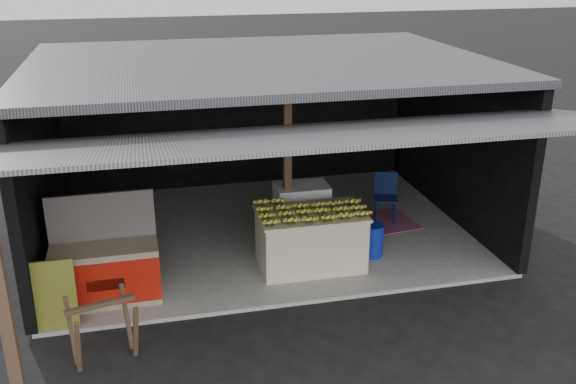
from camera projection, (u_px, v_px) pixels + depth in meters
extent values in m
plane|color=black|center=(298.00, 306.00, 8.94)|extent=(80.00, 80.00, 0.00)
cube|color=gray|center=(263.00, 231.00, 11.20)|extent=(7.00, 5.00, 0.06)
cube|color=black|center=(238.00, 114.00, 12.94)|extent=(7.00, 0.15, 2.90)
cube|color=black|center=(40.00, 166.00, 9.91)|extent=(0.15, 5.00, 2.90)
cube|color=black|center=(454.00, 137.00, 11.42)|extent=(0.15, 5.00, 2.90)
cube|color=#232326|center=(260.00, 63.00, 10.14)|extent=(7.20, 5.20, 0.12)
cube|color=#232326|center=(320.00, 135.00, 7.09)|extent=(7.40, 2.47, 0.48)
cube|color=#4F3627|center=(287.00, 161.00, 10.19)|extent=(0.12, 0.12, 2.85)
cube|color=#4F3627|center=(9.00, 336.00, 6.05)|extent=(0.12, 0.12, 2.50)
cube|color=beige|center=(311.00, 240.00, 9.79)|extent=(1.57, 0.95, 0.85)
cube|color=beige|center=(311.00, 214.00, 9.63)|extent=(1.63, 1.01, 0.04)
cube|color=white|center=(302.00, 212.00, 10.68)|extent=(0.87, 0.58, 0.96)
cube|color=navy|center=(306.00, 216.00, 10.39)|extent=(0.68, 0.02, 0.29)
cube|color=#B21414|center=(306.00, 235.00, 10.51)|extent=(0.43, 0.02, 0.10)
cube|color=#998466|center=(106.00, 273.00, 8.84)|extent=(1.45, 0.65, 0.81)
cube|color=#B0170B|center=(105.00, 285.00, 8.54)|extent=(1.45, 0.03, 0.63)
cube|color=white|center=(105.00, 285.00, 8.53)|extent=(0.49, 0.01, 0.16)
cube|color=#182749|center=(101.00, 216.00, 8.82)|extent=(1.45, 0.06, 0.68)
cube|color=black|center=(51.00, 296.00, 8.16)|extent=(0.63, 0.13, 0.94)
cube|color=#4F3627|center=(78.00, 348.00, 7.30)|extent=(0.13, 0.31, 0.81)
cube|color=#4F3627|center=(136.00, 332.00, 7.59)|extent=(0.13, 0.31, 0.81)
cube|color=#4F3627|center=(71.00, 330.00, 7.62)|extent=(0.13, 0.31, 0.81)
cube|color=#4F3627|center=(127.00, 316.00, 7.92)|extent=(0.13, 0.31, 0.81)
cube|color=#4F3627|center=(100.00, 305.00, 7.48)|extent=(0.80, 0.27, 0.06)
cylinder|color=#0D2297|center=(372.00, 241.00, 10.17)|extent=(0.34, 0.34, 0.51)
cylinder|color=#0B153D|center=(376.00, 213.00, 11.36)|extent=(0.03, 0.03, 0.43)
cylinder|color=#0B153D|center=(395.00, 213.00, 11.33)|extent=(0.03, 0.03, 0.43)
cylinder|color=#0B153D|center=(376.00, 206.00, 11.66)|extent=(0.03, 0.03, 0.43)
cylinder|color=#0B153D|center=(394.00, 206.00, 11.63)|extent=(0.03, 0.03, 0.43)
cube|color=#0B153D|center=(386.00, 198.00, 11.42)|extent=(0.52, 0.52, 0.04)
cube|color=#0B153D|center=(386.00, 183.00, 11.51)|extent=(0.40, 0.17, 0.44)
cube|color=#701847|center=(372.00, 224.00, 11.42)|extent=(1.62, 1.19, 0.01)
cube|color=black|center=(197.00, 98.00, 12.53)|extent=(0.32, 0.03, 0.42)
cube|color=#4C4C59|center=(198.00, 98.00, 12.51)|extent=(0.26, 0.02, 0.34)
cube|color=black|center=(228.00, 95.00, 12.65)|extent=(0.32, 0.03, 0.42)
cube|color=#4C4C59|center=(228.00, 96.00, 12.63)|extent=(0.26, 0.02, 0.34)
cube|color=black|center=(263.00, 93.00, 12.79)|extent=(0.32, 0.03, 0.42)
cube|color=#4C4C59|center=(263.00, 93.00, 12.78)|extent=(0.26, 0.02, 0.34)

